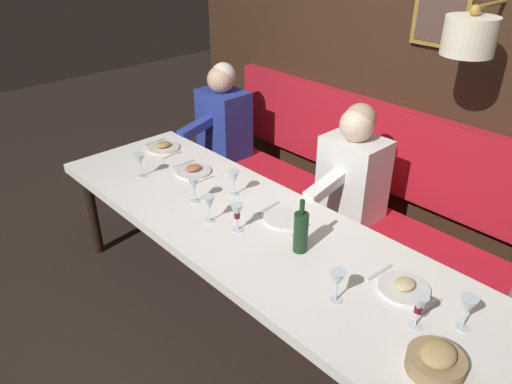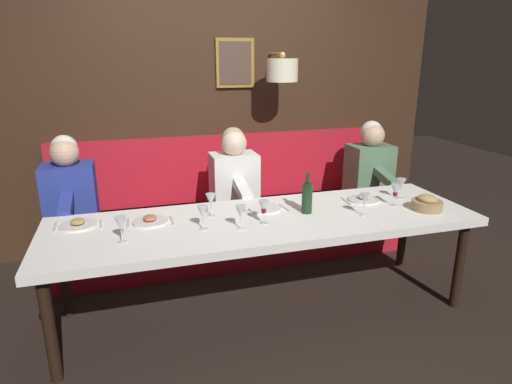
# 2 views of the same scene
# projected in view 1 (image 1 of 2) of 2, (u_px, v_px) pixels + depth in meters

# --- Properties ---
(ground_plane) EXTENTS (12.00, 12.00, 0.00)m
(ground_plane) POSITION_uv_depth(u_px,v_px,m) (256.00, 325.00, 3.09)
(ground_plane) COLOR black
(dining_table) EXTENTS (0.90, 3.00, 0.74)m
(dining_table) POSITION_uv_depth(u_px,v_px,m) (256.00, 235.00, 2.76)
(dining_table) COLOR white
(dining_table) RESTS_ON ground_plane
(banquette_bench) EXTENTS (0.52, 3.20, 0.45)m
(banquette_bench) POSITION_uv_depth(u_px,v_px,m) (347.00, 240.00, 3.51)
(banquette_bench) COLOR red
(banquette_bench) RESTS_ON ground_plane
(back_wall_panel) EXTENTS (0.59, 4.40, 2.90)m
(back_wall_panel) POSITION_uv_depth(u_px,v_px,m) (416.00, 68.00, 3.29)
(back_wall_panel) COLOR #382316
(back_wall_panel) RESTS_ON ground_plane
(diner_near) EXTENTS (0.60, 0.40, 0.79)m
(diner_near) POSITION_uv_depth(u_px,v_px,m) (353.00, 166.00, 3.22)
(diner_near) COLOR white
(diner_near) RESTS_ON banquette_bench
(diner_middle) EXTENTS (0.60, 0.40, 0.79)m
(diner_middle) POSITION_uv_depth(u_px,v_px,m) (223.00, 114.00, 4.08)
(diner_middle) COLOR #283893
(diner_middle) RESTS_ON banquette_bench
(place_setting_0) EXTENTS (0.24, 0.32, 0.01)m
(place_setting_0) POSITION_uv_depth(u_px,v_px,m) (284.00, 218.00, 2.80)
(place_setting_0) COLOR white
(place_setting_0) RESTS_ON dining_table
(place_setting_1) EXTENTS (0.24, 0.32, 0.05)m
(place_setting_1) POSITION_uv_depth(u_px,v_px,m) (404.00, 287.00, 2.26)
(place_setting_1) COLOR silver
(place_setting_1) RESTS_ON dining_table
(place_setting_2) EXTENTS (0.24, 0.31, 0.05)m
(place_setting_2) POSITION_uv_depth(u_px,v_px,m) (163.00, 147.00, 3.64)
(place_setting_2) COLOR silver
(place_setting_2) RESTS_ON dining_table
(place_setting_3) EXTENTS (0.24, 0.31, 0.05)m
(place_setting_3) POSITION_uv_depth(u_px,v_px,m) (193.00, 170.00, 3.31)
(place_setting_3) COLOR silver
(place_setting_3) RESTS_ON dining_table
(wine_glass_0) EXTENTS (0.07, 0.07, 0.16)m
(wine_glass_0) POSITION_uv_depth(u_px,v_px,m) (194.00, 185.00, 2.91)
(wine_glass_0) COLOR silver
(wine_glass_0) RESTS_ON dining_table
(wine_glass_1) EXTENTS (0.07, 0.07, 0.16)m
(wine_glass_1) POSITION_uv_depth(u_px,v_px,m) (419.00, 305.00, 2.01)
(wine_glass_1) COLOR silver
(wine_glass_1) RESTS_ON dining_table
(wine_glass_2) EXTENTS (0.07, 0.07, 0.16)m
(wine_glass_2) POSITION_uv_depth(u_px,v_px,m) (209.00, 204.00, 2.72)
(wine_glass_2) COLOR silver
(wine_glass_2) RESTS_ON dining_table
(wine_glass_3) EXTENTS (0.07, 0.07, 0.16)m
(wine_glass_3) POSITION_uv_depth(u_px,v_px,m) (468.00, 307.00, 2.00)
(wine_glass_3) COLOR silver
(wine_glass_3) RESTS_ON dining_table
(wine_glass_4) EXTENTS (0.07, 0.07, 0.16)m
(wine_glass_4) POSITION_uv_depth(u_px,v_px,m) (237.00, 212.00, 2.64)
(wine_glass_4) COLOR silver
(wine_glass_4) RESTS_ON dining_table
(wine_glass_5) EXTENTS (0.07, 0.07, 0.16)m
(wine_glass_5) POSITION_uv_depth(u_px,v_px,m) (140.00, 160.00, 3.20)
(wine_glass_5) COLOR silver
(wine_glass_5) RESTS_ON dining_table
(wine_glass_6) EXTENTS (0.07, 0.07, 0.16)m
(wine_glass_6) POSITION_uv_depth(u_px,v_px,m) (337.00, 280.00, 2.15)
(wine_glass_6) COLOR silver
(wine_glass_6) RESTS_ON dining_table
(wine_glass_7) EXTENTS (0.07, 0.07, 0.16)m
(wine_glass_7) POSITION_uv_depth(u_px,v_px,m) (234.00, 178.00, 2.99)
(wine_glass_7) COLOR silver
(wine_glass_7) RESTS_ON dining_table
(wine_bottle) EXTENTS (0.08, 0.08, 0.30)m
(wine_bottle) POSITION_uv_depth(u_px,v_px,m) (301.00, 231.00, 2.48)
(wine_bottle) COLOR #19381E
(wine_bottle) RESTS_ON dining_table
(bread_bowl) EXTENTS (0.22, 0.22, 0.12)m
(bread_bowl) POSITION_uv_depth(u_px,v_px,m) (436.00, 361.00, 1.84)
(bread_bowl) COLOR #9E7F56
(bread_bowl) RESTS_ON dining_table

